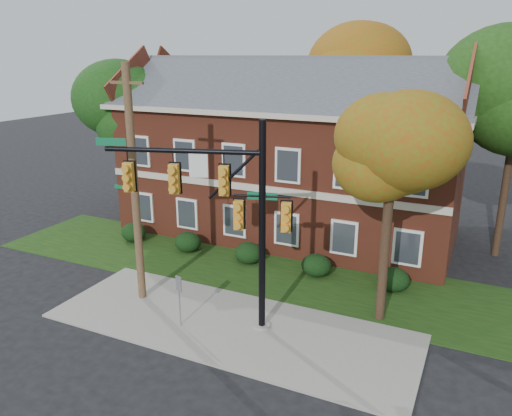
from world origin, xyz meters
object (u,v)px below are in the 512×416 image
at_px(hedge_far_left, 134,232).
at_px(hedge_center, 248,253).
at_px(hedge_right, 316,265).
at_px(traffic_signal, 223,204).
at_px(hedge_far_right, 393,279).
at_px(apartment_building, 290,146).
at_px(tree_left_rear, 134,109).
at_px(tree_far_rear, 354,70).
at_px(utility_pole, 134,187).
at_px(sign_post, 179,293).
at_px(tree_near_right, 399,150).
at_px(hedge_left, 188,242).

relative_size(hedge_far_left, hedge_center, 1.00).
xyz_separation_m(hedge_right, traffic_signal, (-1.67, -5.74, 4.31)).
relative_size(hedge_right, hedge_far_right, 1.00).
bearing_deg(apartment_building, tree_left_rear, -173.46).
bearing_deg(tree_far_rear, utility_pole, -101.52).
relative_size(hedge_far_right, sign_post, 0.67).
relative_size(hedge_center, hedge_far_right, 1.00).
bearing_deg(apartment_building, hedge_far_right, -36.89).
height_order(utility_pole, sign_post, utility_pole).
height_order(tree_left_rear, sign_post, tree_left_rear).
distance_m(hedge_right, tree_near_right, 7.72).
bearing_deg(tree_left_rear, hedge_center, -23.04).
height_order(hedge_far_left, sign_post, sign_post).
relative_size(hedge_far_left, utility_pole, 0.15).
xyz_separation_m(hedge_center, sign_post, (0.34, -6.51, 0.89)).
relative_size(traffic_signal, utility_pole, 0.81).
relative_size(tree_near_right, tree_far_rear, 0.74).
relative_size(hedge_left, tree_near_right, 0.16).
distance_m(apartment_building, tree_near_right, 10.97).
distance_m(hedge_left, hedge_center, 3.50).
bearing_deg(apartment_building, tree_far_rear, 80.29).
bearing_deg(hedge_far_left, traffic_signal, -33.01).
relative_size(hedge_left, hedge_right, 1.00).
bearing_deg(utility_pole, tree_near_right, 14.05).
xyz_separation_m(hedge_left, traffic_signal, (5.33, -5.74, 4.31)).
bearing_deg(hedge_far_left, hedge_center, 0.00).
bearing_deg(hedge_far_right, tree_far_rear, 113.37).
xyz_separation_m(apartment_building, hedge_right, (3.50, -5.25, -4.46)).
bearing_deg(hedge_center, sign_post, -86.97).
relative_size(tree_near_right, sign_post, 4.13).
bearing_deg(hedge_far_left, utility_pole, -48.78).
bearing_deg(hedge_far_left, tree_near_right, -11.27).
relative_size(apartment_building, tree_near_right, 2.19).
height_order(tree_left_rear, tree_far_rear, tree_far_rear).
distance_m(hedge_center, tree_far_rear, 15.57).
bearing_deg(hedge_center, apartment_building, 90.00).
xyz_separation_m(hedge_far_left, hedge_far_right, (14.00, 0.00, 0.00)).
bearing_deg(hedge_left, utility_pole, -78.16).
xyz_separation_m(hedge_far_left, hedge_center, (7.00, 0.00, 0.00)).
bearing_deg(tree_far_rear, traffic_signal, -88.51).
height_order(hedge_left, hedge_far_right, same).
bearing_deg(hedge_right, sign_post, -115.85).
height_order(hedge_center, traffic_signal, traffic_signal).
distance_m(hedge_left, traffic_signal, 8.94).
distance_m(hedge_far_left, tree_left_rear, 7.90).
relative_size(hedge_left, hedge_center, 1.00).
height_order(hedge_far_left, tree_left_rear, tree_left_rear).
bearing_deg(tree_near_right, traffic_signal, -151.69).
distance_m(apartment_building, sign_post, 12.30).
height_order(hedge_far_left, tree_far_rear, tree_far_rear).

